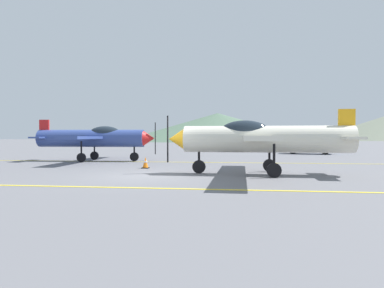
% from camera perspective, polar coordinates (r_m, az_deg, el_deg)
% --- Properties ---
extents(ground_plane, '(400.00, 400.00, 0.00)m').
position_cam_1_polar(ground_plane, '(14.21, -7.92, -5.35)').
color(ground_plane, slate).
extents(apron_line_near, '(80.00, 0.16, 0.01)m').
position_cam_1_polar(apron_line_near, '(11.09, -12.45, -7.20)').
color(apron_line_near, yellow).
rests_on(apron_line_near, ground_plane).
extents(apron_line_far, '(80.00, 0.16, 0.01)m').
position_cam_1_polar(apron_line_far, '(21.61, -2.60, -3.07)').
color(apron_line_far, yellow).
rests_on(apron_line_far, ground_plane).
extents(airplane_near, '(8.02, 9.25, 2.78)m').
position_cam_1_polar(airplane_near, '(14.83, 11.31, 0.98)').
color(airplane_near, silver).
rests_on(airplane_near, ground_plane).
extents(airplane_mid, '(8.06, 9.28, 2.78)m').
position_cam_1_polar(airplane_mid, '(23.51, -15.97, 1.04)').
color(airplane_mid, '#33478C').
rests_on(airplane_mid, ground_plane).
extents(car_sedan, '(4.61, 2.81, 1.62)m').
position_cam_1_polar(car_sedan, '(33.86, 19.13, -0.16)').
color(car_sedan, '#3372BF').
rests_on(car_sedan, ground_plane).
extents(traffic_cone_front, '(0.36, 0.36, 0.59)m').
position_cam_1_polar(traffic_cone_front, '(17.56, -7.88, -3.14)').
color(traffic_cone_front, black).
rests_on(traffic_cone_front, ground_plane).
extents(hill_left, '(52.89, 52.89, 6.81)m').
position_cam_1_polar(hill_left, '(184.14, -14.07, 1.74)').
color(hill_left, '#4C6651').
rests_on(hill_left, ground_plane).
extents(hill_centerleft, '(74.04, 74.04, 10.68)m').
position_cam_1_polar(hill_centerleft, '(129.60, 4.33, 2.87)').
color(hill_centerleft, '#4C6651').
rests_on(hill_centerleft, ground_plane).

